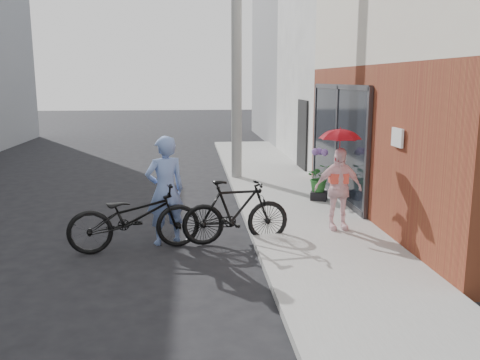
{
  "coord_description": "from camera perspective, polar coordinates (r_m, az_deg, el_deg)",
  "views": [
    {
      "loc": [
        -0.13,
        -7.6,
        2.72
      ],
      "look_at": [
        0.67,
        0.58,
        1.1
      ],
      "focal_mm": 38.0,
      "sensor_mm": 36.0,
      "label": 1
    }
  ],
  "objects": [
    {
      "name": "ground",
      "position": [
        8.08,
        -4.36,
        -8.57
      ],
      "size": [
        80.0,
        80.0,
        0.0
      ],
      "primitive_type": "plane",
      "color": "black",
      "rests_on": "ground"
    },
    {
      "name": "sidewalk",
      "position": [
        10.21,
        7.27,
        -4.04
      ],
      "size": [
        2.2,
        24.0,
        0.12
      ],
      "primitive_type": "cube",
      "color": "gray",
      "rests_on": "ground"
    },
    {
      "name": "curb",
      "position": [
        10.02,
        0.77,
        -4.25
      ],
      "size": [
        0.12,
        24.0,
        0.12
      ],
      "primitive_type": "cube",
      "color": "#9E9E99",
      "rests_on": "ground"
    },
    {
      "name": "plaster_building",
      "position": [
        18.17,
        18.75,
        13.04
      ],
      "size": [
        8.0,
        6.0,
        7.0
      ],
      "primitive_type": "cube",
      "color": "white",
      "rests_on": "ground"
    },
    {
      "name": "east_building_far",
      "position": [
        24.73,
        11.99,
        12.73
      ],
      "size": [
        8.0,
        8.0,
        7.0
      ],
      "primitive_type": "cube",
      "color": "gray",
      "rests_on": "ground"
    },
    {
      "name": "utility_pole",
      "position": [
        13.68,
        -0.4,
        14.42
      ],
      "size": [
        0.28,
        0.28,
        7.0
      ],
      "primitive_type": "cylinder",
      "color": "#9E9E99",
      "rests_on": "ground"
    },
    {
      "name": "officer",
      "position": [
        8.53,
        -8.39,
        -1.18
      ],
      "size": [
        0.78,
        0.65,
        1.83
      ],
      "primitive_type": "imported",
      "rotation": [
        0.0,
        0.0,
        3.51
      ],
      "color": "#6E89C5",
      "rests_on": "ground"
    },
    {
      "name": "bike_left",
      "position": [
        8.38,
        -11.77,
        -4.08
      ],
      "size": [
        2.22,
        1.12,
        1.11
      ],
      "primitive_type": "imported",
      "rotation": [
        0.0,
        0.0,
        1.76
      ],
      "color": "black",
      "rests_on": "ground"
    },
    {
      "name": "bike_right",
      "position": [
        8.55,
        -0.48,
        -3.58
      ],
      "size": [
        1.87,
        0.73,
        1.09
      ],
      "primitive_type": "imported",
      "rotation": [
        0.0,
        0.0,
        1.69
      ],
      "color": "black",
      "rests_on": "ground"
    },
    {
      "name": "kimono_woman",
      "position": [
        9.08,
        10.96,
        -0.98
      ],
      "size": [
        0.86,
        0.37,
        1.45
      ],
      "primitive_type": "imported",
      "rotation": [
        0.0,
        0.0,
        0.02
      ],
      "color": "#FFD5DB",
      "rests_on": "sidewalk"
    },
    {
      "name": "parasol",
      "position": [
        8.92,
        11.2,
        5.5
      ],
      "size": [
        0.69,
        0.69,
        0.61
      ],
      "primitive_type": "imported",
      "color": "red",
      "rests_on": "kimono_woman"
    },
    {
      "name": "planter",
      "position": [
        11.37,
        8.85,
        -1.73
      ],
      "size": [
        0.45,
        0.45,
        0.18
      ],
      "primitive_type": "cube",
      "rotation": [
        0.0,
        0.0,
        -0.35
      ],
      "color": "black",
      "rests_on": "sidewalk"
    },
    {
      "name": "potted_plant",
      "position": [
        11.29,
        8.92,
        0.28
      ],
      "size": [
        0.56,
        0.49,
        0.63
      ],
      "primitive_type": "imported",
      "color": "#2D702D",
      "rests_on": "planter"
    }
  ]
}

